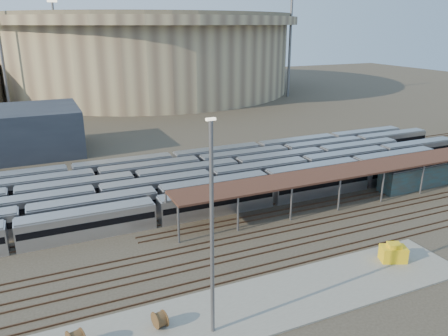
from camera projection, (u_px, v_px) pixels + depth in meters
name	position (u px, v px, depth m)	size (l,w,h in m)	color
ground	(238.00, 235.00, 59.33)	(420.00, 420.00, 0.00)	#383026
apron	(258.00, 306.00, 44.36)	(50.00, 9.00, 0.20)	gray
subway_trains	(191.00, 181.00, 74.79)	(130.86, 23.90, 3.60)	#B1B1B6
inspection_shed	(351.00, 171.00, 69.72)	(60.30, 6.00, 5.30)	slate
empty_tracks	(255.00, 251.00, 54.97)	(170.00, 9.62, 0.18)	#4C3323
stadium	(149.00, 51.00, 185.26)	(124.00, 124.00, 32.50)	tan
floodlight_0	(0.00, 46.00, 136.71)	(4.00, 1.00, 38.40)	slate
floodlight_2	(290.00, 42.00, 166.60)	(4.00, 1.00, 38.40)	slate
floodlight_3	(57.00, 40.00, 187.81)	(4.00, 1.00, 38.40)	slate
teal_boxcar	(420.00, 176.00, 76.60)	(16.75, 3.24, 3.91)	#214C53
cable_reel_east	(160.00, 319.00, 40.85)	(1.66, 1.66, 0.92)	brown
yard_light_pole	(212.00, 232.00, 37.42)	(0.82, 0.36, 20.11)	slate
yellow_equipment	(393.00, 254.00, 52.31)	(2.96, 1.85, 1.85)	yellow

